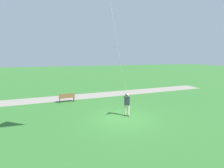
{
  "coord_description": "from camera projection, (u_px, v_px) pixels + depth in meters",
  "views": [
    {
      "loc": [
        -10.95,
        4.0,
        4.57
      ],
      "look_at": [
        0.13,
        0.78,
        2.54
      ],
      "focal_mm": 26.53,
      "sensor_mm": 36.0,
      "label": 1
    }
  ],
  "objects": [
    {
      "name": "person_kite_flyer",
      "position": [
        127.0,
        103.0,
        12.41
      ],
      "size": [
        0.62,
        0.54,
        1.83
      ],
      "color": "#232328",
      "rests_on": "ground"
    },
    {
      "name": "park_bench_near_walkway",
      "position": [
        67.0,
        97.0,
        16.2
      ],
      "size": [
        0.55,
        1.53,
        0.88
      ],
      "color": "brown",
      "rests_on": "ground"
    },
    {
      "name": "ground_plane",
      "position": [
        123.0,
        118.0,
        12.24
      ],
      "size": [
        120.0,
        120.0,
        0.0
      ],
      "primitive_type": "plane",
      "color": "#33702D"
    },
    {
      "name": "walkway_path",
      "position": [
        84.0,
        96.0,
        18.53
      ],
      "size": [
        4.86,
        32.09,
        0.02
      ],
      "primitive_type": "cube",
      "rotation": [
        0.0,
        0.0,
        0.08
      ],
      "color": "gray",
      "rests_on": "ground"
    }
  ]
}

